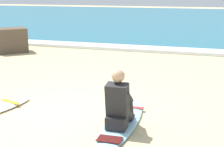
{
  "coord_description": "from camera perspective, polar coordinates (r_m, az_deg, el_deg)",
  "views": [
    {
      "loc": [
        2.61,
        -5.3,
        2.21
      ],
      "look_at": [
        0.57,
        1.0,
        0.55
      ],
      "focal_mm": 54.06,
      "sensor_mm": 36.0,
      "label": 1
    }
  ],
  "objects": [
    {
      "name": "ground_plane",
      "position": [
        6.31,
        -7.81,
        -6.57
      ],
      "size": [
        80.0,
        80.0,
        0.0
      ],
      "primitive_type": "plane",
      "color": "#CCB584"
    },
    {
      "name": "sea",
      "position": [
        26.1,
        12.27,
        8.98
      ],
      "size": [
        80.0,
        28.0,
        0.1
      ],
      "primitive_type": "cube",
      "color": "teal",
      "rests_on": "ground"
    },
    {
      "name": "breaking_foam",
      "position": [
        12.64,
        5.76,
        4.17
      ],
      "size": [
        80.0,
        0.9,
        0.11
      ],
      "primitive_type": "cube",
      "color": "white",
      "rests_on": "ground"
    },
    {
      "name": "surfboard_main",
      "position": [
        5.73,
        1.76,
        -8.22
      ],
      "size": [
        0.61,
        2.43,
        0.08
      ],
      "color": "#9ED1E5",
      "rests_on": "ground"
    },
    {
      "name": "surfer_seated",
      "position": [
        5.37,
        1.15,
        -5.22
      ],
      "size": [
        0.38,
        0.71,
        0.95
      ],
      "color": "#232326",
      "rests_on": "surfboard_main"
    },
    {
      "name": "shoreline_rock",
      "position": [
        12.69,
        -16.77,
        5.4
      ],
      "size": [
        1.36,
        1.34,
        0.86
      ],
      "primitive_type": "cube",
      "rotation": [
        0.0,
        0.0,
        2.32
      ],
      "color": "brown",
      "rests_on": "ground"
    }
  ]
}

